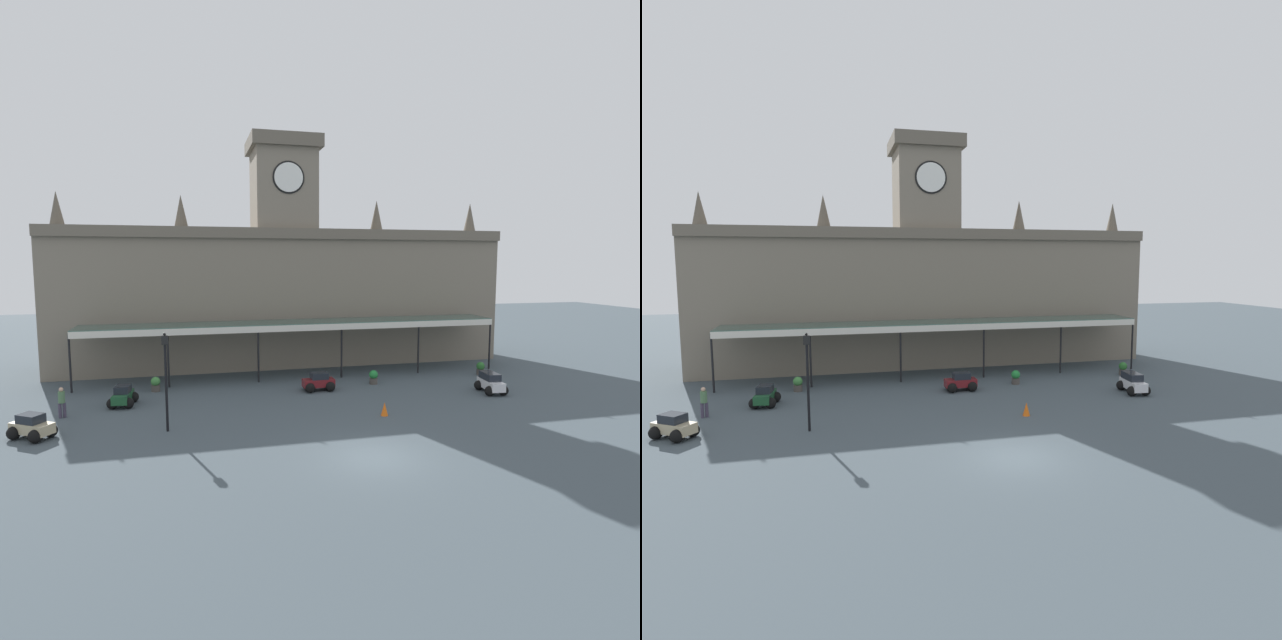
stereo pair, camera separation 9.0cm
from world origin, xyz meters
The scene contains 13 objects.
ground_plane centered at (0.00, 0.00, 0.00)m, with size 140.00×140.00×0.00m, color #414C53.
station_building centered at (0.00, 21.77, 6.14)m, with size 35.62×6.23×18.08m.
entrance_canopy centered at (0.00, 16.44, 3.87)m, with size 30.25×3.26×4.02m.
car_white_estate centered at (11.08, 8.65, 0.56)m, with size 1.71×2.34×1.27m.
car_green_sedan centered at (-11.48, 11.24, 0.50)m, with size 1.66×2.13×1.19m.
car_beige_sedan centered at (-14.99, 6.34, 0.50)m, with size 2.25×2.13×1.19m.
car_maroon_sedan centered at (0.47, 11.86, 0.50)m, with size 2.07×1.55×1.19m.
pedestrian_beside_cars centered at (-14.37, 9.56, 0.91)m, with size 0.38×0.34×1.67m.
victorian_lamppost centered at (-8.77, 5.85, 3.07)m, with size 0.30×0.30×4.94m.
traffic_cone centered at (2.64, 5.64, 0.37)m, with size 0.40×0.40×0.74m, color orange.
planter_forecourt_centre centered at (13.28, 13.47, 0.49)m, with size 0.60×0.60×0.96m.
planter_by_canopy centered at (4.56, 12.67, 0.49)m, with size 0.60×0.60×0.96m.
planter_near_kerb centered at (-9.83, 14.23, 0.49)m, with size 0.60×0.60×0.96m.
Camera 2 is at (-7.43, -20.13, 8.42)m, focal length 28.98 mm.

